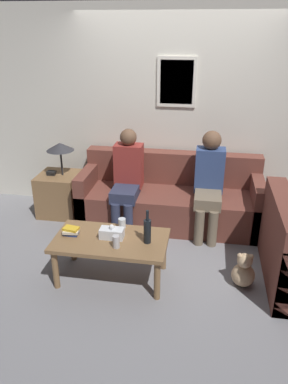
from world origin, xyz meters
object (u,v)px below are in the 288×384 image
Objects in this scene: wine_bottle at (147,231)px; person_right at (209,180)px; coffee_table at (111,244)px; person_left at (127,176)px; teddy_bear at (243,272)px; drinking_glass at (122,223)px; couch_main at (170,199)px.

wine_bottle is 1.26m from person_right.
coffee_table is at bearing 179.51° from wine_bottle.
person_left reaches higher than teddy_bear.
drinking_glass is (0.06, 0.23, 0.11)m from coffee_table.
drinking_glass is at bearing 173.80° from teddy_bear.
person_left is (-0.13, 0.88, 0.15)m from drinking_glass.
person_right reaches higher than teddy_bear.
couch_main reaches higher than teddy_bear.
coffee_table is 0.41m from wine_bottle.
teddy_bear is at bearing -54.76° from couch_main.
teddy_bear is (1.36, -1.02, -0.50)m from person_left.
drinking_glass is at bearing -133.63° from person_right.
wine_bottle is 0.95× the size of teddy_bear.
teddy_bear is at bearing -6.20° from drinking_glass.
person_left is 1.77m from teddy_bear.
couch_main is 1.82× the size of person_right.
couch_main is 1.48m from teddy_bear.
coffee_table is 3.26× the size of wine_bottle.
wine_bottle is 1.03m from teddy_bear.
couch_main is 1.34m from wine_bottle.
couch_main is 6.32× the size of teddy_bear.
couch_main is 0.65m from person_left.
coffee_table is at bearing -175.58° from teddy_bear.
person_left is at bearing -179.46° from person_right.
couch_main is at bearing 71.27° from coffee_table.
wine_bottle is at bearing -38.36° from drinking_glass.
teddy_bear is (0.85, -1.20, -0.15)m from couch_main.
wine_bottle reaches higher than drinking_glass.
drinking_glass is (-0.30, 0.24, -0.08)m from wine_bottle.
person_left is 3.42× the size of teddy_bear.
couch_main is at bearing 86.42° from wine_bottle.
drinking_glass is 0.08× the size of person_right.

